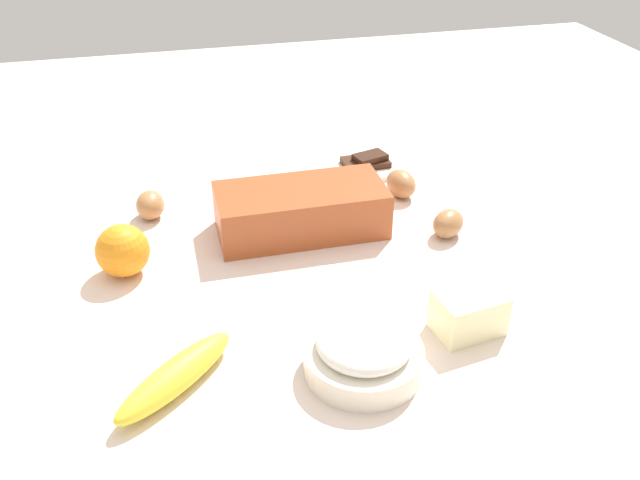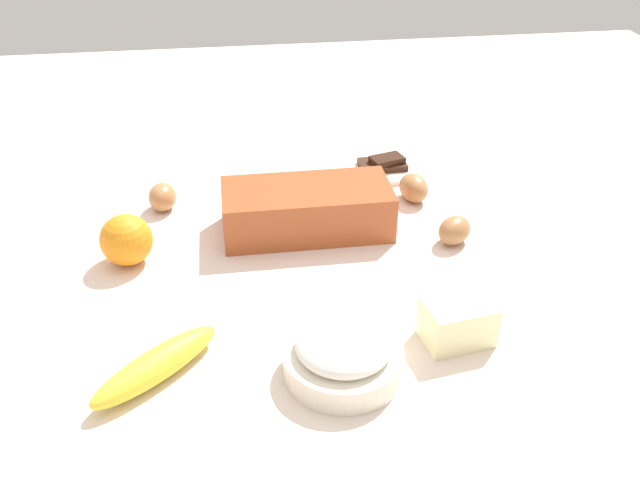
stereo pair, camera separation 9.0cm
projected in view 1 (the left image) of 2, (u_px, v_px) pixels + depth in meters
The scene contains 10 objects.
ground_plane at pixel (320, 266), 1.08m from camera, with size 2.40×2.40×0.02m, color beige.
loaf_pan at pixel (301, 209), 1.13m from camera, with size 0.28×0.13×0.08m.
flour_bowl at pixel (364, 352), 0.85m from camera, with size 0.15×0.15×0.07m.
banana at pixel (175, 376), 0.83m from camera, with size 0.19×0.04×0.04m, color yellow.
orange_fruit at pixel (123, 251), 1.03m from camera, with size 0.08×0.08×0.08m, color orange.
butter_block at pixel (469, 313), 0.92m from camera, with size 0.09×0.06×0.06m, color #F4EDB2.
egg_near_butter at pixel (150, 205), 1.18m from camera, with size 0.05×0.05×0.06m, color #AA7245.
egg_beside_bowl at pixel (448, 223), 1.13m from camera, with size 0.05×0.05×0.06m, color #A36D42.
egg_loose at pixel (401, 184), 1.25m from camera, with size 0.05×0.05×0.07m, color #A97144.
chocolate_plate at pixel (366, 165), 1.35m from camera, with size 0.13×0.13×0.03m.
Camera 1 is at (-0.22, -0.87, 0.60)m, focal length 38.12 mm.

